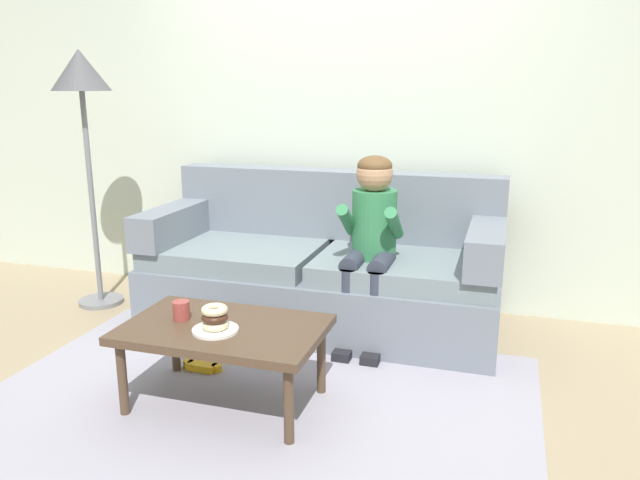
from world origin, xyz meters
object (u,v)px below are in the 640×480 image
Objects in this scene: coffee_table at (224,334)px; person_child at (371,232)px; floor_lamp at (82,92)px; mug at (181,310)px; toy_controller at (203,367)px; donut at (215,325)px; couch at (323,271)px.

person_child reaches higher than coffee_table.
mug is at bearing -39.41° from floor_lamp.
floor_lamp reaches higher than toy_controller.
coffee_table is 2.08m from floor_lamp.
mug is 1.88m from floor_lamp.
donut is 0.61m from toy_controller.
couch is at bearing 72.63° from mug.
coffee_table is 10.30× the size of mug.
floor_lamp is (-1.23, 1.01, 0.99)m from mug.
floor_lamp is (-1.46, 1.02, 1.08)m from coffee_table.
donut is 0.53× the size of toy_controller.
toy_controller is (-0.76, -0.66, -0.65)m from person_child.
floor_lamp reaches higher than donut.
donut is (-0.00, -0.08, 0.08)m from coffee_table.
donut is 1.33× the size of mug.
floor_lamp is (-1.94, 0.08, 0.77)m from person_child.
toy_controller is (-0.28, 0.28, -0.34)m from coffee_table.
coffee_table is at bearing -2.53° from mug.
couch is at bearing 4.56° from floor_lamp.
coffee_table is 4.10× the size of toy_controller.
toy_controller is at bearing -32.13° from floor_lamp.
person_child reaches higher than donut.
donut is 0.24m from mug.
person_child is at bearing 64.39° from donut.
couch is 1.94m from floor_lamp.
floor_lamp is (-1.59, -0.13, 1.10)m from couch.
coffee_table is (-0.13, -1.15, 0.02)m from couch.
person_child is (0.49, 0.94, 0.31)m from coffee_table.
coffee_table is 0.54× the size of floor_lamp.
floor_lamp is at bearing 140.59° from mug.
coffee_table is 0.52m from toy_controller.
coffee_table is 0.24m from mug.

